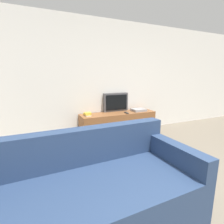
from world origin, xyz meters
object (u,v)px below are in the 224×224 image
object	(u,v)px
television	(116,102)
couch	(84,199)
book_stack	(87,114)
tv_stand	(118,124)
set_top_box	(139,110)
remote_on_stand	(126,113)

from	to	relation	value
television	couch	xyz separation A→B (m)	(-1.44, -2.36, -0.46)
book_stack	tv_stand	bearing A→B (deg)	-0.60
set_top_box	remote_on_stand	bearing A→B (deg)	-164.28
couch	tv_stand	bearing A→B (deg)	55.69
tv_stand	couch	world-z (taller)	couch
book_stack	remote_on_stand	bearing A→B (deg)	-8.93
couch	book_stack	distance (m)	2.30
tv_stand	television	bearing A→B (deg)	82.00
tv_stand	remote_on_stand	world-z (taller)	remote_on_stand
tv_stand	television	size ratio (longest dim) A/B	2.86
television	remote_on_stand	distance (m)	0.40
tv_stand	television	xyz separation A→B (m)	(0.03, 0.19, 0.49)
book_stack	set_top_box	bearing A→B (deg)	-1.19
tv_stand	set_top_box	world-z (taller)	set_top_box
television	couch	size ratio (longest dim) A/B	0.29
book_stack	set_top_box	xyz separation A→B (m)	(1.27, -0.03, -0.01)
television	set_top_box	size ratio (longest dim) A/B	1.95
remote_on_stand	television	bearing A→B (deg)	110.09
couch	set_top_box	world-z (taller)	couch
couch	remote_on_stand	world-z (taller)	couch
tv_stand	book_stack	bearing A→B (deg)	179.40
set_top_box	television	bearing A→B (deg)	157.79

